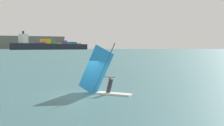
% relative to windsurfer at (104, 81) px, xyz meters
% --- Properties ---
extents(ground_plane, '(4000.00, 4000.00, 0.00)m').
position_rel_windsurfer_xyz_m(ground_plane, '(-1.65, 0.16, -1.00)').
color(ground_plane, '#386066').
extents(windsurfer, '(3.39, 3.51, 4.15)m').
position_rel_windsurfer_xyz_m(windsurfer, '(0.00, 0.00, 0.00)').
color(windsurfer, white).
rests_on(windsurfer, ground_plane).
extents(cargo_ship, '(180.19, 118.93, 37.74)m').
position_rel_windsurfer_xyz_m(cargo_ship, '(72.90, 566.72, 7.86)').
color(cargo_ship, black).
rests_on(cargo_ship, ground_plane).
extents(distant_headland, '(1076.53, 415.55, 48.23)m').
position_rel_windsurfer_xyz_m(distant_headland, '(180.80, 1185.20, 23.11)').
color(distant_headland, '#60665B').
rests_on(distant_headland, ground_plane).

